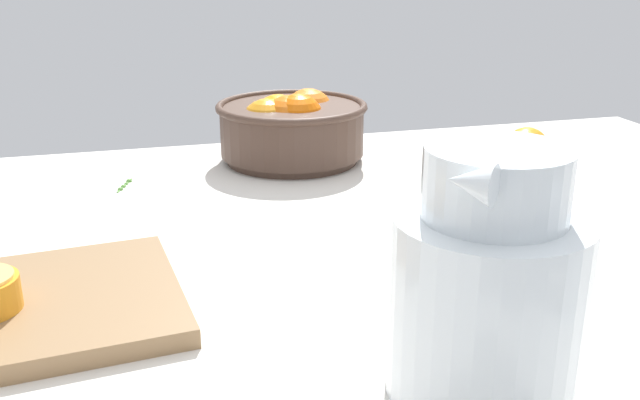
{
  "coord_description": "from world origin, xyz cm",
  "views": [
    {
      "loc": [
        -21.51,
        -69.01,
        32.43
      ],
      "look_at": [
        -1.95,
        3.36,
        6.06
      ],
      "focal_mm": 40.13,
      "sensor_mm": 36.0,
      "label": 1
    }
  ],
  "objects_px": {
    "loose_orange_1": "(526,150)",
    "spoon": "(561,312)",
    "fruit_bowl": "(291,126)",
    "juice_pitcher": "(487,301)"
  },
  "relations": [
    {
      "from": "fruit_bowl",
      "to": "spoon",
      "type": "relative_size",
      "value": 1.71
    },
    {
      "from": "loose_orange_1",
      "to": "spoon",
      "type": "distance_m",
      "value": 0.47
    },
    {
      "from": "fruit_bowl",
      "to": "juice_pitcher",
      "type": "distance_m",
      "value": 0.66
    },
    {
      "from": "spoon",
      "to": "fruit_bowl",
      "type": "bearing_deg",
      "value": 102.14
    },
    {
      "from": "spoon",
      "to": "loose_orange_1",
      "type": "bearing_deg",
      "value": 63.78
    },
    {
      "from": "fruit_bowl",
      "to": "loose_orange_1",
      "type": "height_order",
      "value": "fruit_bowl"
    },
    {
      "from": "loose_orange_1",
      "to": "spoon",
      "type": "height_order",
      "value": "loose_orange_1"
    },
    {
      "from": "juice_pitcher",
      "to": "loose_orange_1",
      "type": "relative_size",
      "value": 2.91
    },
    {
      "from": "fruit_bowl",
      "to": "spoon",
      "type": "distance_m",
      "value": 0.59
    },
    {
      "from": "fruit_bowl",
      "to": "loose_orange_1",
      "type": "bearing_deg",
      "value": -25.09
    }
  ]
}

